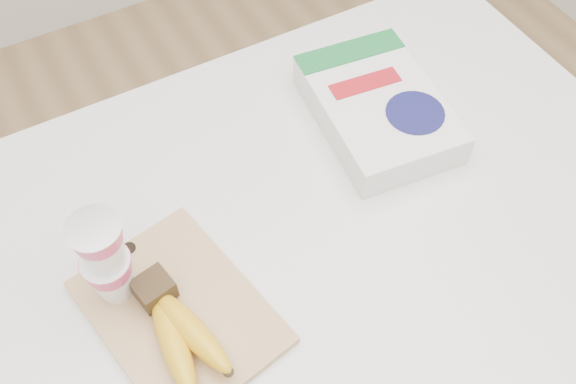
# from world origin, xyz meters

# --- Properties ---
(room) EXTENTS (4.00, 4.00, 4.00)m
(room) POSITION_xyz_m (0.00, 0.00, 1.35)
(room) COLOR tan
(room) RESTS_ON ground
(cutting_board) EXTENTS (0.25, 0.30, 0.01)m
(cutting_board) POSITION_xyz_m (-0.12, 0.02, 1.02)
(cutting_board) COLOR tan
(cutting_board) RESTS_ON table
(bananas) EXTENTS (0.09, 0.19, 0.05)m
(bananas) POSITION_xyz_m (-0.13, -0.02, 1.05)
(bananas) COLOR #382816
(bananas) RESTS_ON cutting_board
(yogurt_stack) EXTENTS (0.07, 0.07, 0.16)m
(yogurt_stack) POSITION_xyz_m (-0.18, 0.08, 1.12)
(yogurt_stack) COLOR white
(yogurt_stack) RESTS_ON cutting_board
(cereal_box) EXTENTS (0.22, 0.30, 0.06)m
(cereal_box) POSITION_xyz_m (0.31, 0.18, 1.05)
(cereal_box) COLOR silver
(cereal_box) RESTS_ON table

